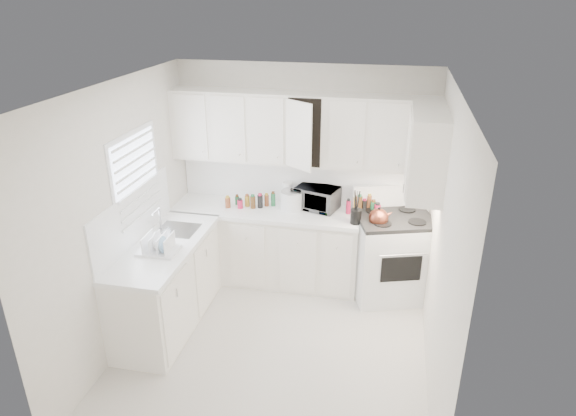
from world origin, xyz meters
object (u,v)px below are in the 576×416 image
(rice_cooker, at_px, (292,199))
(tea_kettle, at_px, (379,217))
(dish_rack, at_px, (158,242))
(stove, at_px, (393,246))
(microwave, at_px, (317,195))
(utensil_crock, at_px, (357,207))

(rice_cooker, bearing_deg, tea_kettle, -6.30)
(rice_cooker, distance_m, dish_rack, 1.70)
(stove, distance_m, tea_kettle, 0.48)
(stove, distance_m, dish_rack, 2.62)
(stove, height_order, dish_rack, stove)
(microwave, height_order, dish_rack, microwave)
(microwave, xyz_separation_m, rice_cooker, (-0.29, -0.08, -0.03))
(tea_kettle, relative_size, dish_rack, 0.69)
(microwave, height_order, rice_cooker, microwave)
(microwave, distance_m, dish_rack, 1.96)
(microwave, relative_size, utensil_crock, 1.20)
(microwave, bearing_deg, tea_kettle, -8.33)
(tea_kettle, relative_size, microwave, 0.55)
(tea_kettle, bearing_deg, rice_cooker, 152.96)
(tea_kettle, distance_m, utensil_crock, 0.26)
(stove, distance_m, microwave, 1.04)
(stove, bearing_deg, tea_kettle, -156.37)
(microwave, bearing_deg, utensil_crock, -17.10)
(tea_kettle, xyz_separation_m, microwave, (-0.73, 0.34, 0.05))
(rice_cooker, relative_size, utensil_crock, 0.65)
(rice_cooker, xyz_separation_m, dish_rack, (-1.08, -1.31, -0.02))
(tea_kettle, distance_m, dish_rack, 2.35)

